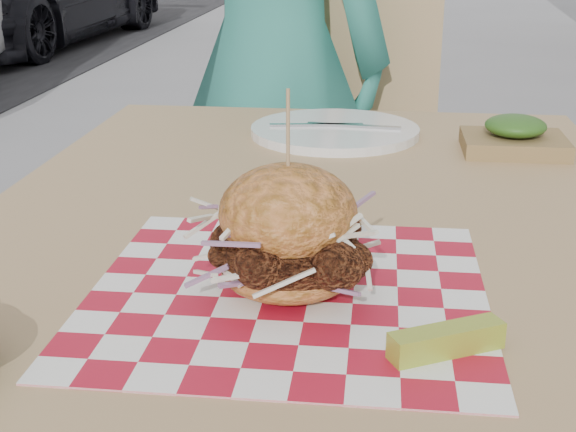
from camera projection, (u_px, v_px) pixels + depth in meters
name	position (u px, v px, depth m)	size (l,w,h in m)	color
diner	(271.00, 56.00, 1.86)	(0.57, 0.37, 1.56)	teal
patio_table	(312.00, 287.00, 0.93)	(0.80, 1.20, 0.75)	tan
patio_chair	(348.00, 155.00, 1.91)	(0.42, 0.43, 0.95)	tan
paper_liner	(288.00, 292.00, 0.74)	(0.36, 0.36, 0.00)	red
sandwich	(288.00, 238.00, 0.72)	(0.16, 0.16, 0.19)	#C97538
pickle_spear	(447.00, 340.00, 0.62)	(0.10, 0.02, 0.02)	#A2AE32
place_setting	(335.00, 131.00, 1.29)	(0.27, 0.27, 0.02)	white
kraft_tray	(515.00, 137.00, 1.18)	(0.15, 0.12, 0.06)	olive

